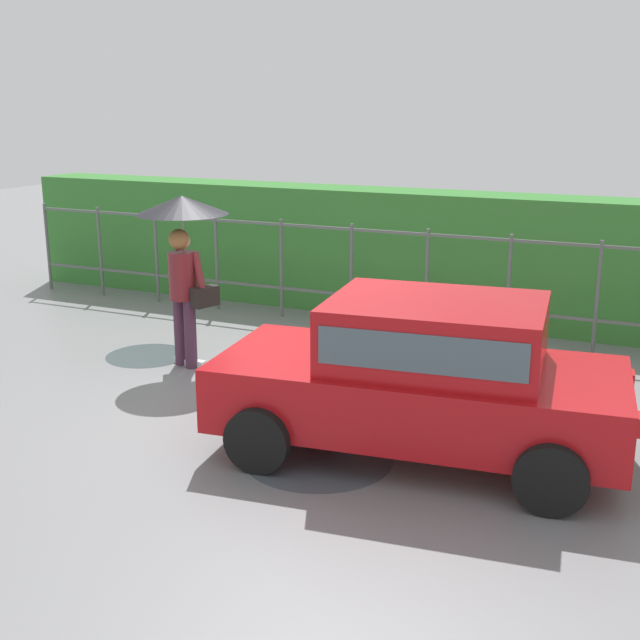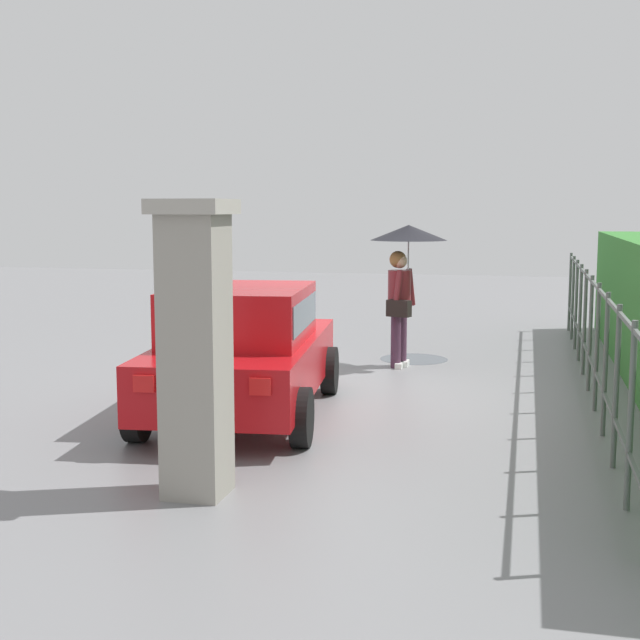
% 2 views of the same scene
% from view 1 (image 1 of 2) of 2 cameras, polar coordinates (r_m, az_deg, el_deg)
% --- Properties ---
extents(ground_plane, '(40.00, 40.00, 0.00)m').
position_cam_1_polar(ground_plane, '(8.97, -1.40, -5.73)').
color(ground_plane, slate).
extents(car, '(3.88, 2.20, 1.48)m').
position_cam_1_polar(car, '(7.48, 7.36, -3.61)').
color(car, '#B71116').
rests_on(car, ground).
extents(pedestrian, '(1.12, 1.12, 2.10)m').
position_cam_1_polar(pedestrian, '(9.96, -9.61, 5.93)').
color(pedestrian, '#47283D').
rests_on(pedestrian, ground).
extents(fence_section, '(11.46, 0.05, 1.50)m').
position_cam_1_polar(fence_section, '(11.79, 2.21, 3.53)').
color(fence_section, '#59605B').
rests_on(fence_section, ground).
extents(hedge_row, '(12.41, 0.90, 1.90)m').
position_cam_1_polar(hedge_row, '(12.65, 3.89, 4.88)').
color(hedge_row, '#387F33').
rests_on(hedge_row, ground).
extents(puddle_near, '(1.38, 1.38, 0.00)m').
position_cam_1_polar(puddle_near, '(7.58, -0.10, -9.77)').
color(puddle_near, '#4C545B').
rests_on(puddle_near, ground).
extents(puddle_far, '(1.06, 1.06, 0.00)m').
position_cam_1_polar(puddle_far, '(10.77, -12.07, -2.46)').
color(puddle_far, '#4C545B').
rests_on(puddle_far, ground).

